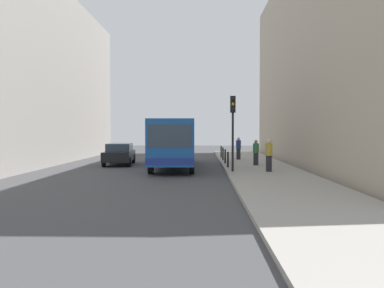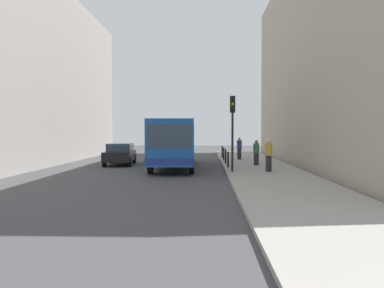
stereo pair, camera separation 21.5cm
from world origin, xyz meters
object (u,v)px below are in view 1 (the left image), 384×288
Objects in this scene: bus at (174,141)px; car_beside_bus at (119,153)px; pedestrian_mid_sidewalk at (256,153)px; bollard_mid at (225,156)px; pedestrian_near_signal at (269,155)px; bollard_far at (223,154)px; bollard_farthest at (221,152)px; pedestrian_far_sidewalk at (238,148)px; traffic_light at (233,119)px; bollard_near at (228,159)px.

bus reaches higher than car_beside_bus.
pedestrian_mid_sidewalk is (5.25, -0.18, -0.77)m from bus.
bollard_mid is 0.54× the size of pedestrian_near_signal.
bollard_farthest is (0.00, 2.90, 0.00)m from bollard_far.
bollard_far is 1.00× the size of bollard_farthest.
pedestrian_far_sidewalk is at bearing -134.61° from bus.
bollard_mid is at bearing -67.43° from pedestrian_near_signal.
pedestrian_near_signal is at bearing -75.92° from bollard_far.
pedestrian_near_signal reaches higher than bollard_mid.
pedestrian_near_signal is at bearing -68.84° from bollard_mid.
traffic_light reaches higher than bollard_mid.
traffic_light is at bearing 137.81° from car_beside_bus.
bus is at bearing -35.55° from pedestrian_near_signal.
pedestrian_near_signal is (2.06, -2.43, 0.41)m from bollard_near.
bollard_far is (0.00, 2.90, 0.00)m from bollard_mid.
traffic_light reaches higher than pedestrian_near_signal.
bollard_mid is at bearing -146.82° from pedestrian_far_sidewalk.
bollard_near is at bearing -90.00° from bollard_mid.
car_beside_bus is at bearing 176.63° from bollard_mid.
pedestrian_far_sidewalk is (1.23, -2.11, 0.38)m from bollard_farthest.
bollard_mid is at bearing -90.00° from bollard_farthest.
car_beside_bus is 9.13m from pedestrian_far_sidewalk.
traffic_light is 4.32× the size of bollard_mid.
pedestrian_mid_sidewalk reaches higher than bollard_far.
bollard_farthest is at bearing -147.88° from car_beside_bus.
bollard_near is at bearing -138.95° from pedestrian_far_sidewalk.
bollard_far is at bearing -130.72° from bus.
pedestrian_mid_sidewalk is at bearing 164.34° from car_beside_bus.
bollard_far is at bearing -146.74° from pedestrian_mid_sidewalk.
bus is 2.70× the size of traffic_light.
bollard_far is 0.58× the size of pedestrian_mid_sidewalk.
car_beside_bus is (-3.93, 1.67, -0.94)m from bus.
pedestrian_far_sidewalk is (1.23, 6.59, 0.38)m from bollard_near.
bus is 2.45× the size of car_beside_bus.
traffic_light is 4.76m from pedestrian_mid_sidewalk.
bus reaches higher than bollard_farthest.
bus is at bearing -159.75° from bollard_mid.
bollard_far is at bearing -90.00° from bollard_farthest.
bollard_near is at bearing 92.35° from traffic_light.
traffic_light is 4.32× the size of bollard_farthest.
pedestrian_near_signal reaches higher than car_beside_bus.
bollard_near is at bearing -90.00° from bollard_far.
pedestrian_near_signal is at bearing -79.50° from bollard_farthest.
traffic_light is 2.52× the size of pedestrian_mid_sidewalk.
bollard_near is 8.70m from bollard_farthest.
bus is at bearing 153.80° from bollard_near.
car_beside_bus is at bearing -91.70° from pedestrian_mid_sidewalk.
bollard_farthest is at bearing -78.09° from pedestrian_near_signal.
bus reaches higher than pedestrian_mid_sidewalk.
pedestrian_near_signal is (2.06, -11.13, 0.41)m from bollard_farthest.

